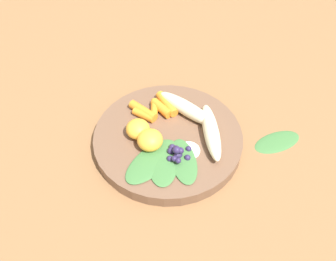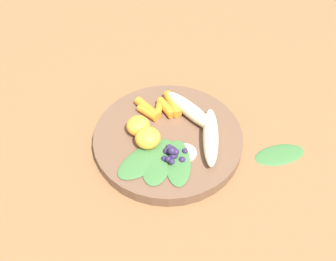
% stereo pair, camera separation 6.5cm
% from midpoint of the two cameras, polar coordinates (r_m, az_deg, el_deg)
% --- Properties ---
extents(ground_plane, '(2.40, 2.40, 0.00)m').
position_cam_midpoint_polar(ground_plane, '(0.67, -2.75, -2.12)').
color(ground_plane, brown).
extents(bowl, '(0.28, 0.28, 0.02)m').
position_cam_midpoint_polar(bowl, '(0.67, -2.79, -1.44)').
color(bowl, brown).
rests_on(bowl, ground_plane).
extents(banana_peeled_left, '(0.14, 0.04, 0.03)m').
position_cam_midpoint_polar(banana_peeled_left, '(0.68, 0.41, 3.40)').
color(banana_peeled_left, beige).
rests_on(banana_peeled_left, bowl).
extents(banana_peeled_right, '(0.13, 0.11, 0.03)m').
position_cam_midpoint_polar(banana_peeled_right, '(0.64, 4.15, -0.31)').
color(banana_peeled_right, beige).
rests_on(banana_peeled_right, bowl).
extents(orange_segment_near, '(0.05, 0.05, 0.03)m').
position_cam_midpoint_polar(orange_segment_near, '(0.62, -5.76, -1.85)').
color(orange_segment_near, '#F4A833').
rests_on(orange_segment_near, bowl).
extents(orange_segment_far, '(0.04, 0.04, 0.03)m').
position_cam_midpoint_polar(orange_segment_far, '(0.65, -7.79, 0.10)').
color(orange_segment_far, '#F4A833').
rests_on(orange_segment_far, bowl).
extents(carrot_front, '(0.07, 0.03, 0.02)m').
position_cam_midpoint_polar(carrot_front, '(0.70, -2.85, 4.22)').
color(carrot_front, orange).
rests_on(carrot_front, bowl).
extents(carrot_mid_left, '(0.05, 0.02, 0.02)m').
position_cam_midpoint_polar(carrot_mid_left, '(0.69, -3.75, 3.50)').
color(carrot_mid_left, orange).
rests_on(carrot_mid_left, bowl).
extents(carrot_mid_right, '(0.04, 0.04, 0.01)m').
position_cam_midpoint_polar(carrot_mid_right, '(0.69, -4.92, 3.44)').
color(carrot_mid_right, orange).
rests_on(carrot_mid_right, bowl).
extents(carrot_rear, '(0.06, 0.03, 0.02)m').
position_cam_midpoint_polar(carrot_rear, '(0.69, -6.53, 3.20)').
color(carrot_rear, orange).
rests_on(carrot_rear, bowl).
extents(carrot_small, '(0.05, 0.03, 0.01)m').
position_cam_midpoint_polar(carrot_small, '(0.68, -6.68, 2.36)').
color(carrot_small, orange).
rests_on(carrot_small, bowl).
extents(blueberry_pile, '(0.05, 0.05, 0.03)m').
position_cam_midpoint_polar(blueberry_pile, '(0.62, -1.54, -3.77)').
color(blueberry_pile, '#2D234C').
rests_on(blueberry_pile, bowl).
extents(coconut_shred_patch, '(0.04, 0.04, 0.00)m').
position_cam_midpoint_polar(coconut_shred_patch, '(0.63, 0.64, -3.30)').
color(coconut_shred_patch, white).
rests_on(coconut_shred_patch, bowl).
extents(kale_leaf_left, '(0.07, 0.13, 0.00)m').
position_cam_midpoint_polar(kale_leaf_left, '(0.62, -5.70, -5.10)').
color(kale_leaf_left, '#3D7038').
rests_on(kale_leaf_left, bowl).
extents(kale_leaf_right, '(0.10, 0.10, 0.00)m').
position_cam_midpoint_polar(kale_leaf_right, '(0.61, -3.88, -5.70)').
color(kale_leaf_right, '#3D7038').
rests_on(kale_leaf_right, bowl).
extents(kale_leaf_rear, '(0.11, 0.09, 0.00)m').
position_cam_midpoint_polar(kale_leaf_rear, '(0.61, -0.49, -5.12)').
color(kale_leaf_rear, '#3D7038').
rests_on(kale_leaf_rear, bowl).
extents(kale_leaf_stray, '(0.07, 0.11, 0.01)m').
position_cam_midpoint_polar(kale_leaf_stray, '(0.70, 14.83, -1.83)').
color(kale_leaf_stray, '#3D7038').
rests_on(kale_leaf_stray, ground_plane).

